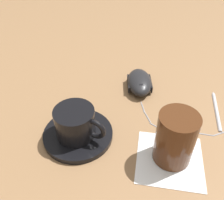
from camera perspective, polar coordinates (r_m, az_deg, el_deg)
ground_plane at (r=0.59m, az=5.99°, el=-4.51°), size 3.00×3.00×0.00m
saucer at (r=0.55m, az=-7.74°, el=-7.76°), size 0.15×0.15×0.01m
coffee_cup at (r=0.52m, az=-8.24°, el=-5.22°), size 0.08×0.11×0.06m
computer_mouse at (r=0.67m, az=6.31°, el=4.10°), size 0.13×0.11×0.04m
mouse_cable at (r=0.59m, az=14.23°, el=-5.60°), size 0.07×0.21×0.00m
napkin_under_glass at (r=0.52m, az=13.02°, el=-13.06°), size 0.17×0.17×0.00m
drinking_glass at (r=0.49m, az=14.24°, el=-8.44°), size 0.07×0.07×0.11m
pen at (r=0.66m, az=22.83°, el=-1.90°), size 0.14×0.06×0.01m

